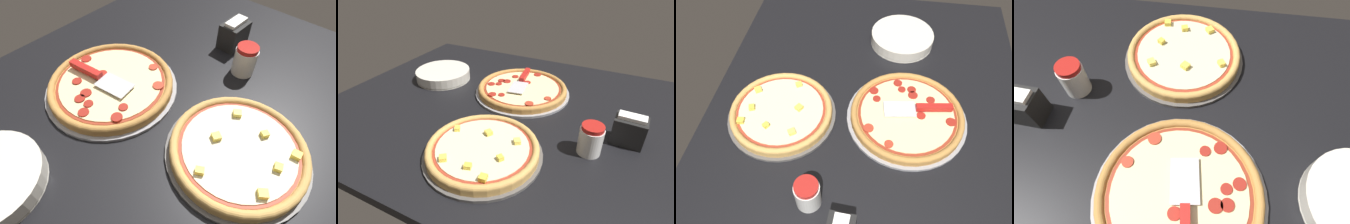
{
  "view_description": "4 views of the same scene",
  "coord_description": "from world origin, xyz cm",
  "views": [
    {
      "loc": [
        36.61,
        38.84,
        60.46
      ],
      "look_at": [
        0.67,
        7.51,
        3.0
      ],
      "focal_mm": 28.0,
      "sensor_mm": 36.0,
      "label": 1
    },
    {
      "loc": [
        -36.07,
        82.5,
        56.18
      ],
      "look_at": [
        0.67,
        7.51,
        3.0
      ],
      "focal_mm": 28.0,
      "sensor_mm": 36.0,
      "label": 2
    },
    {
      "loc": [
        -68.39,
        -2.83,
        92.02
      ],
      "look_at": [
        0.67,
        7.51,
        3.0
      ],
      "focal_mm": 35.0,
      "sensor_mm": 36.0,
      "label": 3
    },
    {
      "loc": [
        5.94,
        -29.16,
        64.05
      ],
      "look_at": [
        0.67,
        7.51,
        3.0
      ],
      "focal_mm": 28.0,
      "sensor_mm": 36.0,
      "label": 4
    }
  ],
  "objects": [
    {
      "name": "pizza_pan_front",
      "position": [
        3.2,
        -14.15,
        0.5
      ],
      "size": [
        41.62,
        41.62,
        1.0
      ],
      "primitive_type": "cylinder",
      "color": "#939399",
      "rests_on": "ground_plane"
    },
    {
      "name": "pizza_back",
      "position": [
        -1.86,
        29.18,
        2.65
      ],
      "size": [
        35.5,
        35.5,
        3.88
      ],
      "color": "tan",
      "rests_on": "pizza_pan_back"
    },
    {
      "name": "ground_plane",
      "position": [
        0.0,
        0.0,
        -1.8
      ],
      "size": [
        154.1,
        113.85,
        3.6
      ],
      "primitive_type": "cube",
      "color": "black"
    },
    {
      "name": "serving_spatula",
      "position": [
        5.3,
        -20.12,
        4.72
      ],
      "size": [
        8.28,
        23.81,
        2.0
      ],
      "color": "silver",
      "rests_on": "pizza_front"
    },
    {
      "name": "pizza_front",
      "position": [
        3.22,
        -14.14,
        2.47
      ],
      "size": [
        39.13,
        39.13,
        2.94
      ],
      "color": "#B77F3D",
      "rests_on": "pizza_pan_front"
    },
    {
      "name": "parmesan_shaker",
      "position": [
        -31.53,
        13.12,
        5.06
      ],
      "size": [
        7.5,
        7.5,
        10.32
      ],
      "color": "white",
      "rests_on": "ground_plane"
    },
    {
      "name": "napkin_holder",
      "position": [
        -41.92,
        2.31,
        4.95
      ],
      "size": [
        10.46,
        7.83,
        10.5
      ],
      "color": "black",
      "rests_on": "ground_plane"
    },
    {
      "name": "pizza_pan_back",
      "position": [
        -1.85,
        29.16,
        0.5
      ],
      "size": [
        37.77,
        37.77,
        1.0
      ],
      "primitive_type": "cylinder",
      "color": "#565451",
      "rests_on": "ground_plane"
    }
  ]
}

